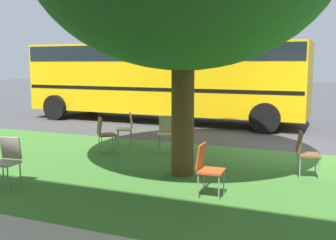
{
  "coord_description": "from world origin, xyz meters",
  "views": [
    {
      "loc": [
        -1.24,
        10.5,
        2.17
      ],
      "look_at": [
        2.56,
        1.55,
        0.82
      ],
      "focal_mm": 43.85,
      "sensor_mm": 36.0,
      "label": 1
    }
  ],
  "objects_px": {
    "chair_1": "(7,158)",
    "chair_4": "(127,126)",
    "chair_0": "(305,151)",
    "chair_3": "(167,130)",
    "chair_2": "(104,132)",
    "chair_5": "(207,166)",
    "school_bus": "(163,74)"
  },
  "relations": [
    {
      "from": "chair_2",
      "to": "chair_5",
      "type": "distance_m",
      "value": 4.0
    },
    {
      "from": "school_bus",
      "to": "chair_2",
      "type": "bearing_deg",
      "value": 98.92
    },
    {
      "from": "chair_3",
      "to": "chair_5",
      "type": "height_order",
      "value": "same"
    },
    {
      "from": "chair_2",
      "to": "chair_3",
      "type": "height_order",
      "value": "same"
    },
    {
      "from": "chair_4",
      "to": "chair_1",
      "type": "bearing_deg",
      "value": 87.62
    },
    {
      "from": "chair_1",
      "to": "chair_5",
      "type": "height_order",
      "value": "same"
    },
    {
      "from": "chair_3",
      "to": "chair_5",
      "type": "distance_m",
      "value": 3.6
    },
    {
      "from": "chair_5",
      "to": "school_bus",
      "type": "relative_size",
      "value": 0.08
    },
    {
      "from": "chair_0",
      "to": "chair_5",
      "type": "distance_m",
      "value": 2.31
    },
    {
      "from": "chair_1",
      "to": "chair_3",
      "type": "height_order",
      "value": "same"
    },
    {
      "from": "chair_0",
      "to": "chair_1",
      "type": "height_order",
      "value": "same"
    },
    {
      "from": "chair_0",
      "to": "chair_1",
      "type": "distance_m",
      "value": 5.49
    },
    {
      "from": "chair_5",
      "to": "school_bus",
      "type": "height_order",
      "value": "school_bus"
    },
    {
      "from": "chair_0",
      "to": "chair_3",
      "type": "relative_size",
      "value": 1.0
    },
    {
      "from": "chair_3",
      "to": "chair_5",
      "type": "relative_size",
      "value": 1.0
    },
    {
      "from": "chair_5",
      "to": "chair_2",
      "type": "bearing_deg",
      "value": -33.67
    },
    {
      "from": "chair_5",
      "to": "chair_0",
      "type": "bearing_deg",
      "value": -126.2
    },
    {
      "from": "chair_5",
      "to": "school_bus",
      "type": "xyz_separation_m",
      "value": [
        4.21,
        -7.81,
        1.24
      ]
    },
    {
      "from": "chair_1",
      "to": "chair_4",
      "type": "height_order",
      "value": "same"
    },
    {
      "from": "chair_0",
      "to": "chair_3",
      "type": "xyz_separation_m",
      "value": [
        3.36,
        -1.13,
        0.0
      ]
    },
    {
      "from": "chair_0",
      "to": "chair_4",
      "type": "bearing_deg",
      "value": -16.54
    },
    {
      "from": "chair_4",
      "to": "chair_2",
      "type": "bearing_deg",
      "value": 85.12
    },
    {
      "from": "chair_3",
      "to": "chair_4",
      "type": "xyz_separation_m",
      "value": [
        1.24,
        -0.23,
        0.0
      ]
    },
    {
      "from": "chair_0",
      "to": "school_bus",
      "type": "xyz_separation_m",
      "value": [
        5.57,
        -5.95,
        1.24
      ]
    },
    {
      "from": "chair_3",
      "to": "chair_5",
      "type": "xyz_separation_m",
      "value": [
        -2.0,
        2.99,
        0.0
      ]
    },
    {
      "from": "chair_1",
      "to": "chair_2",
      "type": "distance_m",
      "value": 3.06
    },
    {
      "from": "chair_3",
      "to": "chair_4",
      "type": "height_order",
      "value": "same"
    },
    {
      "from": "chair_5",
      "to": "school_bus",
      "type": "distance_m",
      "value": 8.96
    },
    {
      "from": "chair_0",
      "to": "chair_5",
      "type": "bearing_deg",
      "value": 53.8
    },
    {
      "from": "chair_0",
      "to": "school_bus",
      "type": "height_order",
      "value": "school_bus"
    },
    {
      "from": "chair_1",
      "to": "chair_4",
      "type": "xyz_separation_m",
      "value": [
        -0.17,
        -4.07,
        0.0
      ]
    },
    {
      "from": "chair_0",
      "to": "chair_4",
      "type": "distance_m",
      "value": 4.8
    }
  ]
}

